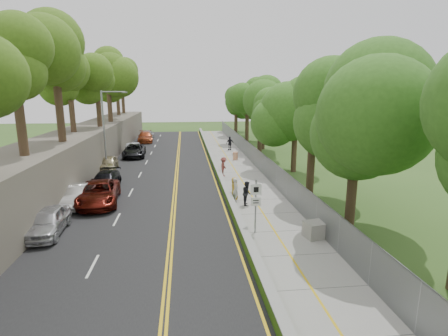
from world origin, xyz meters
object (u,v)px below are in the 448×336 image
at_px(signpost, 256,200).
at_px(painter_0, 234,188).
at_px(car_1, 75,196).
at_px(streetlight, 106,125).
at_px(person_far, 230,143).
at_px(car_0, 48,222).
at_px(car_2, 99,193).
at_px(concrete_block, 317,229).
at_px(construction_barrel, 235,156).

xyz_separation_m(signpost, painter_0, (-0.30, 6.34, -1.07)).
bearing_deg(car_1, signpost, -25.08).
xyz_separation_m(streetlight, person_far, (13.70, 11.13, -3.67)).
distance_m(car_0, person_far, 30.35).
bearing_deg(signpost, car_2, 147.72).
height_order(signpost, car_0, signpost).
distance_m(streetlight, car_1, 11.51).
relative_size(concrete_block, person_far, 0.71).
relative_size(streetlight, painter_0, 4.77).
height_order(car_2, person_far, person_far).
bearing_deg(car_0, streetlight, 86.80).
xyz_separation_m(streetlight, car_0, (-0.14, -15.88, -3.86)).
bearing_deg(person_far, construction_barrel, 69.75).
bearing_deg(signpost, concrete_block, -16.85).
distance_m(construction_barrel, car_1, 20.34).
bearing_deg(painter_0, signpost, -161.30).
bearing_deg(construction_barrel, streetlight, -162.33).
relative_size(car_0, car_2, 0.76).
distance_m(signpost, person_far, 28.25).
relative_size(construction_barrel, painter_0, 0.55).
xyz_separation_m(signpost, construction_barrel, (1.95, 21.30, -1.45)).
height_order(car_0, person_far, person_far).
relative_size(streetlight, signpost, 2.58).
xyz_separation_m(streetlight, car_1, (-0.14, -10.84, -3.88)).
distance_m(car_0, car_1, 5.04).
height_order(concrete_block, car_1, car_1).
bearing_deg(car_0, construction_barrel, 53.30).
distance_m(car_1, painter_0, 11.35).
bearing_deg(concrete_block, streetlight, 129.36).
xyz_separation_m(construction_barrel, car_0, (-13.60, -20.17, 0.27)).
distance_m(signpost, painter_0, 6.43).
distance_m(signpost, car_1, 13.24).
distance_m(car_0, painter_0, 12.48).
height_order(streetlight, concrete_block, streetlight).
height_order(car_1, car_2, car_2).
relative_size(concrete_block, painter_0, 0.78).
distance_m(construction_barrel, painter_0, 15.14).
height_order(construction_barrel, car_0, car_0).
bearing_deg(streetlight, car_0, -90.50).
height_order(concrete_block, painter_0, painter_0).
distance_m(construction_barrel, car_0, 24.32).
xyz_separation_m(car_2, painter_0, (9.75, -0.01, 0.05)).
height_order(car_1, person_far, person_far).
height_order(streetlight, painter_0, streetlight).
bearing_deg(streetlight, car_1, -90.72).
bearing_deg(car_2, concrete_block, -34.78).
relative_size(streetlight, car_0, 1.85).
xyz_separation_m(car_0, painter_0, (11.35, 5.20, 0.11)).
bearing_deg(painter_0, car_2, 105.92).
bearing_deg(car_0, car_2, 70.23).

